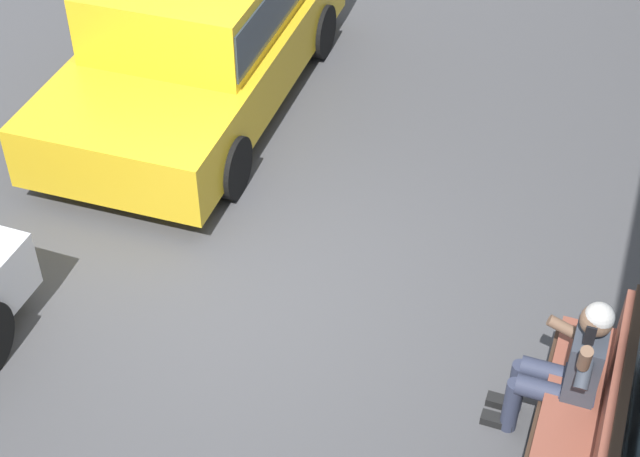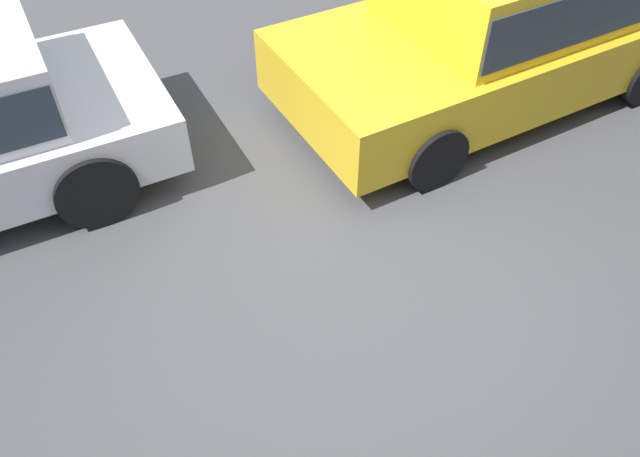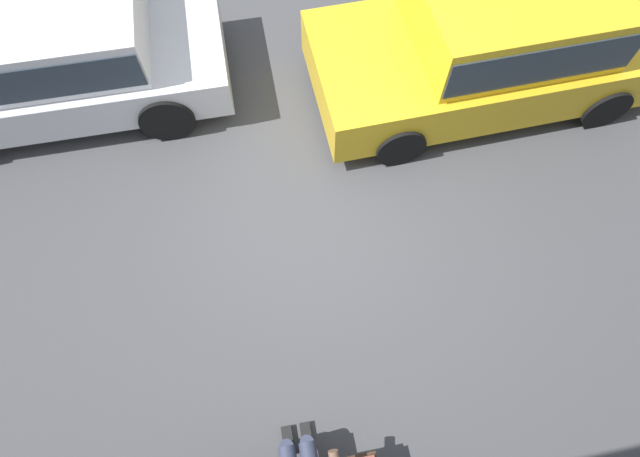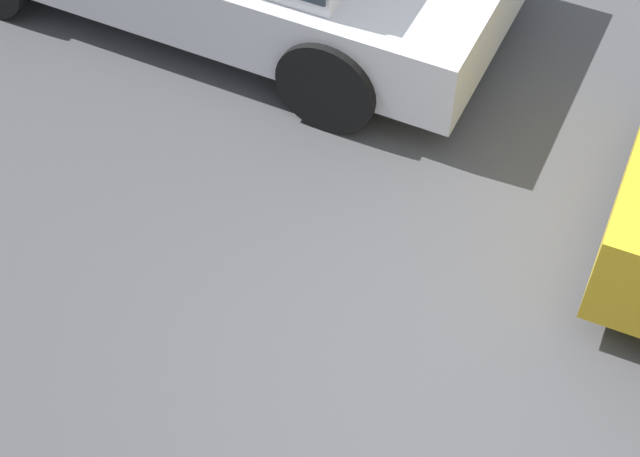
{
  "view_description": "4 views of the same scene",
  "coord_description": "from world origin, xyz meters",
  "views": [
    {
      "loc": [
        5.42,
        2.6,
        5.81
      ],
      "look_at": [
        0.2,
        0.69,
        0.99
      ],
      "focal_mm": 55.0,
      "sensor_mm": 36.0,
      "label": 1
    },
    {
      "loc": [
        1.72,
        2.6,
        3.72
      ],
      "look_at": [
        0.43,
        0.13,
        0.85
      ],
      "focal_mm": 35.0,
      "sensor_mm": 36.0,
      "label": 2
    },
    {
      "loc": [
        0.49,
        2.6,
        5.18
      ],
      "look_at": [
        0.11,
        0.58,
        0.98
      ],
      "focal_mm": 28.0,
      "sensor_mm": 36.0,
      "label": 3
    },
    {
      "loc": [
        -0.32,
        2.6,
        4.47
      ],
      "look_at": [
        0.9,
        0.05,
        1.03
      ],
      "focal_mm": 55.0,
      "sensor_mm": 36.0,
      "label": 4
    }
  ],
  "objects": [
    {
      "name": "person_on_phone",
      "position": [
        0.65,
        2.68,
        0.69
      ],
      "size": [
        0.73,
        0.74,
        1.32
      ],
      "color": "#2D3347",
      "rests_on": "ground_plane"
    },
    {
      "name": "ground_plane",
      "position": [
        0.0,
        0.0,
        0.0
      ],
      "size": [
        60.0,
        60.0,
        0.0
      ],
      "primitive_type": "plane",
      "color": "#424244"
    },
    {
      "name": "bench",
      "position": [
        0.92,
        2.9,
        0.56
      ],
      "size": [
        1.87,
        0.55,
        0.98
      ],
      "color": "#332319",
      "rests_on": "ground_plane"
    },
    {
      "name": "parked_car_near",
      "position": [
        -2.45,
        -1.6,
        0.82
      ],
      "size": [
        4.31,
        2.09,
        1.53
      ],
      "color": "gold",
      "rests_on": "ground_plane"
    }
  ]
}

